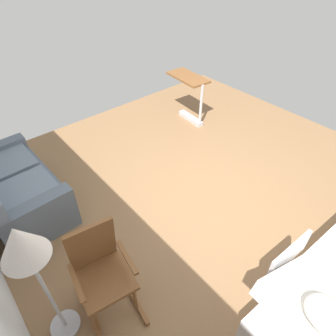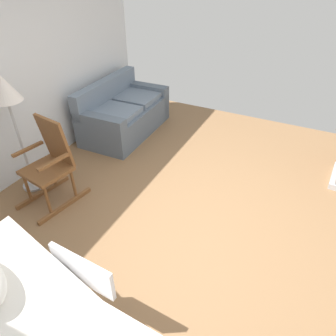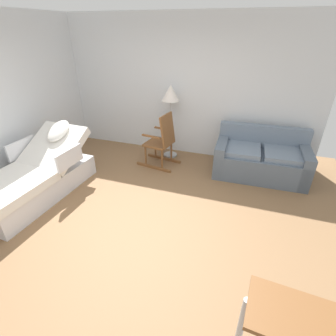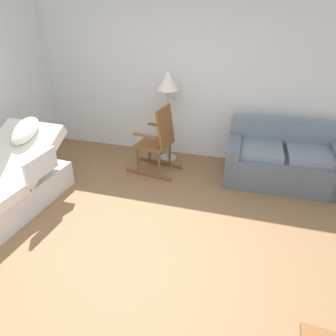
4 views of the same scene
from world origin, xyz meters
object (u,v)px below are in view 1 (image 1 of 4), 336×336
(couch, at_px, (15,190))
(rocking_chair, at_px, (101,271))
(overbed_table, at_px, (190,94))
(floor_lamp, at_px, (25,252))

(couch, distance_m, rocking_chair, 1.86)
(overbed_table, bearing_deg, floor_lamp, 119.64)
(rocking_chair, relative_size, overbed_table, 1.22)
(floor_lamp, bearing_deg, couch, -7.42)
(couch, height_order, floor_lamp, floor_lamp)
(floor_lamp, distance_m, overbed_table, 4.13)
(couch, bearing_deg, overbed_table, -86.45)
(floor_lamp, height_order, overbed_table, floor_lamp)
(overbed_table, bearing_deg, couch, 93.55)
(rocking_chair, relative_size, floor_lamp, 0.71)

